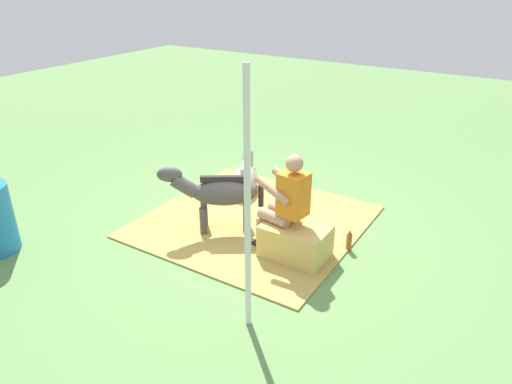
{
  "coord_description": "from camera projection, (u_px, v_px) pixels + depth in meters",
  "views": [
    {
      "loc": [
        -2.94,
        4.61,
        3.18
      ],
      "look_at": [
        -0.01,
        -0.09,
        0.55
      ],
      "focal_mm": 33.46,
      "sensor_mm": 36.0,
      "label": 1
    }
  ],
  "objects": [
    {
      "name": "person_seated",
      "position": [
        285.0,
        201.0,
        5.55
      ],
      "size": [
        0.7,
        0.48,
        1.3
      ],
      "color": "tan",
      "rests_on": "ground"
    },
    {
      "name": "tent_pole_left",
      "position": [
        247.0,
        209.0,
        4.16
      ],
      "size": [
        0.06,
        0.06,
        2.52
      ],
      "primitive_type": "cylinder",
      "color": "silver",
      "rests_on": "ground"
    },
    {
      "name": "hay_patch",
      "position": [
        254.0,
        221.0,
        6.54
      ],
      "size": [
        2.77,
        2.72,
        0.02
      ],
      "primitive_type": "cube",
      "color": "tan",
      "rests_on": "ground"
    },
    {
      "name": "pony_standing",
      "position": [
        217.0,
        193.0,
        6.1
      ],
      "size": [
        1.18,
        0.89,
        0.92
      ],
      "color": "#4C4747",
      "rests_on": "ground"
    },
    {
      "name": "pony_lying",
      "position": [
        245.0,
        177.0,
        7.46
      ],
      "size": [
        0.86,
        1.31,
        0.42
      ],
      "color": "gray",
      "rests_on": "ground"
    },
    {
      "name": "soda_bottle",
      "position": [
        349.0,
        240.0,
        5.85
      ],
      "size": [
        0.07,
        0.07,
        0.28
      ],
      "color": "brown",
      "rests_on": "ground"
    },
    {
      "name": "hay_bale",
      "position": [
        295.0,
        242.0,
        5.67
      ],
      "size": [
        0.77,
        0.53,
        0.42
      ],
      "primitive_type": "cube",
      "color": "tan",
      "rests_on": "ground"
    },
    {
      "name": "ground_plane",
      "position": [
        252.0,
        232.0,
        6.3
      ],
      "size": [
        24.0,
        24.0,
        0.0
      ],
      "primitive_type": "plane",
      "color": "#608C4C"
    }
  ]
}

